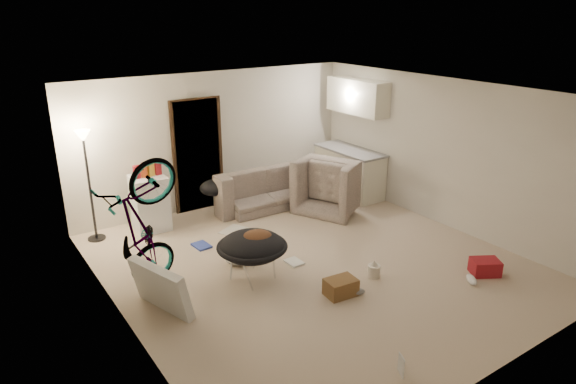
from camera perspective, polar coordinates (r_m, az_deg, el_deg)
floor at (r=7.68m, az=2.69°, el=-7.92°), size 5.50×6.00×0.02m
ceiling at (r=6.88m, az=3.03°, el=11.01°), size 5.50×6.00×0.02m
wall_back at (r=9.64m, az=-8.07°, el=5.77°), size 5.50×0.02×2.50m
wall_front at (r=5.30m, az=23.10°, el=-7.74°), size 5.50×0.02×2.50m
wall_left at (r=6.02m, az=-18.60°, el=-3.84°), size 0.02×6.00×2.50m
wall_right at (r=9.05m, az=16.95°, el=4.17°), size 0.02×6.00×2.50m
doorway at (r=9.50m, az=-10.05°, el=4.02°), size 0.85×0.10×2.04m
door_trim at (r=9.48m, az=-9.97°, el=3.98°), size 0.97×0.04×2.10m
floor_lamp at (r=8.53m, az=-21.50°, el=3.10°), size 0.28×0.28×1.81m
kitchen_counter at (r=10.37m, az=6.80°, el=2.17°), size 0.60×1.50×0.88m
counter_top at (r=10.24m, az=6.91°, el=4.62°), size 0.64×1.54×0.04m
kitchen_uppers at (r=10.10m, az=7.72°, el=10.48°), size 0.38×1.40×0.65m
sofa at (r=9.74m, az=-3.04°, el=0.18°), size 2.01×0.83×0.58m
armchair at (r=9.63m, az=5.21°, el=0.37°), size 1.37×1.44×0.73m
bicycle at (r=6.99m, az=-15.79°, el=-7.02°), size 1.96×1.05×1.08m
book_asset at (r=5.67m, az=12.71°, el=-19.59°), size 0.27×0.24×0.02m
mini_fridge at (r=8.92m, az=-15.08°, el=-1.18°), size 0.58×0.58×0.93m
snack_box_0 at (r=8.70m, az=-16.44°, el=1.88°), size 0.10×0.08×0.30m
snack_box_1 at (r=8.74m, az=-15.70°, el=2.02°), size 0.11×0.09×0.30m
snack_box_2 at (r=8.77m, az=-14.97°, el=2.17°), size 0.12×0.10×0.30m
snack_box_3 at (r=8.81m, az=-14.24°, el=2.31°), size 0.11×0.08×0.30m
saucer_chair at (r=7.07m, az=-3.99°, el=-6.70°), size 0.97×0.97×0.69m
hoodie at (r=6.98m, az=-3.55°, el=-5.22°), size 0.51×0.43×0.22m
sofa_drape at (r=9.23m, az=-8.09°, el=0.51°), size 0.57×0.48×0.28m
tv_box at (r=6.59m, az=-13.96°, el=-10.32°), size 0.51×0.98×0.64m
drink_case_a at (r=6.86m, az=5.88°, el=-10.47°), size 0.43×0.33×0.23m
drink_case_b at (r=7.82m, az=21.05°, el=-7.78°), size 0.47×0.44×0.22m
juicer at (r=7.34m, az=9.53°, el=-8.55°), size 0.18×0.18×0.26m
newspaper at (r=8.69m, az=-5.40°, el=-4.44°), size 0.65×0.72×0.01m
book_blue at (r=8.26m, az=-9.59°, el=-5.89°), size 0.25×0.32×0.03m
book_white at (r=7.65m, az=0.68°, el=-7.79°), size 0.21×0.28×0.03m
shoe_1 at (r=9.28m, az=-4.07°, el=-2.44°), size 0.30×0.22×0.10m
shoe_3 at (r=6.91m, az=7.47°, el=-10.92°), size 0.28×0.22×0.10m
shoe_4 at (r=7.55m, az=19.72°, el=-9.15°), size 0.24×0.29×0.10m
clothes_lump_b at (r=9.63m, az=-4.28°, el=-1.51°), size 0.47×0.42×0.13m
clothes_lump_c at (r=7.68m, az=-5.47°, el=-7.37°), size 0.46×0.42×0.13m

